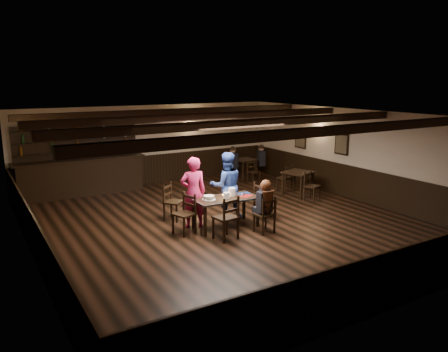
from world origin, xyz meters
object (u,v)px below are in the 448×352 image
chair_near_left (228,215)px  bar_counter (81,172)px  woman_pink (193,192)px  man_blue (226,186)px  dining_table (226,201)px  cake (209,198)px  chair_near_right (266,212)px

chair_near_left → bar_counter: bearing=107.8°
woman_pink → man_blue: bearing=-158.7°
chair_near_left → woman_pink: woman_pink is taller
dining_table → bar_counter: bar_counter is taller
cake → dining_table: bearing=-6.8°
chair_near_right → dining_table: bearing=125.0°
chair_near_left → chair_near_right: bearing=-4.8°
chair_near_right → man_blue: (-0.22, 1.45, 0.36)m
chair_near_right → cake: 1.40m
woman_pink → cake: (0.21, -0.40, -0.08)m
dining_table → cake: 0.46m
woman_pink → man_blue: (1.03, 0.14, 0.00)m
chair_near_right → cake: size_ratio=2.76×
dining_table → man_blue: (0.38, 0.60, 0.20)m
cake → bar_counter: bar_counter is taller
chair_near_left → chair_near_right: size_ratio=1.16×
cake → bar_counter: size_ratio=0.08×
chair_near_left → bar_counter: (-1.86, 5.79, 0.13)m
dining_table → woman_pink: woman_pink is taller
woman_pink → dining_table: bearing=158.3°
chair_near_right → woman_pink: size_ratio=0.51×
chair_near_right → woman_pink: 1.84m
man_blue → woman_pink: bearing=25.6°
dining_table → chair_near_right: bearing=-55.0°
dining_table → cake: size_ratio=4.95×
chair_near_left → man_blue: 1.59m
chair_near_left → woman_pink: bearing=101.4°
chair_near_left → bar_counter: bar_counter is taller
chair_near_left → woman_pink: (-0.25, 1.22, 0.28)m
chair_near_left → man_blue: (0.78, 1.36, 0.28)m
chair_near_right → cake: bearing=138.9°
dining_table → bar_counter: 5.51m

